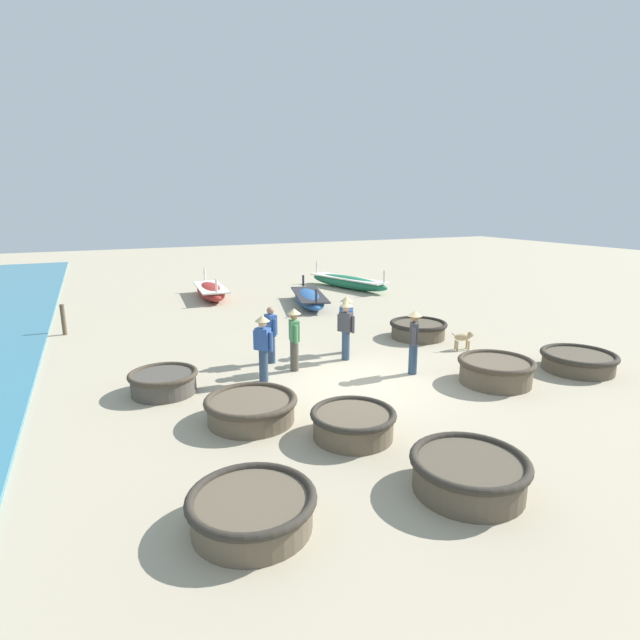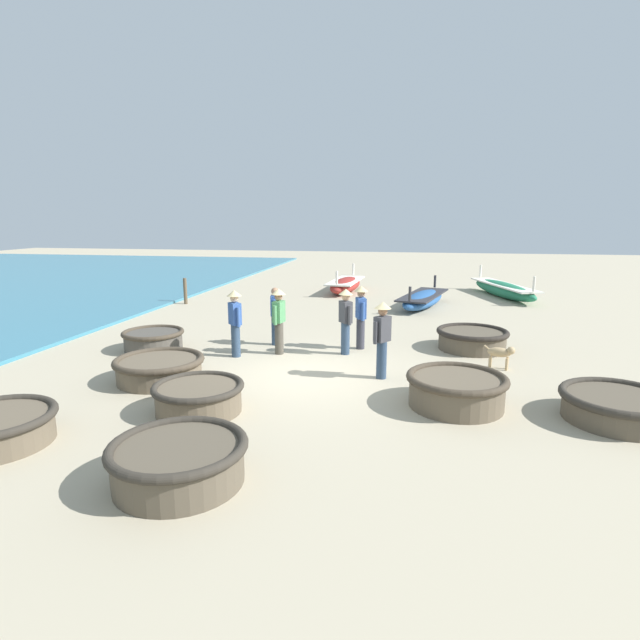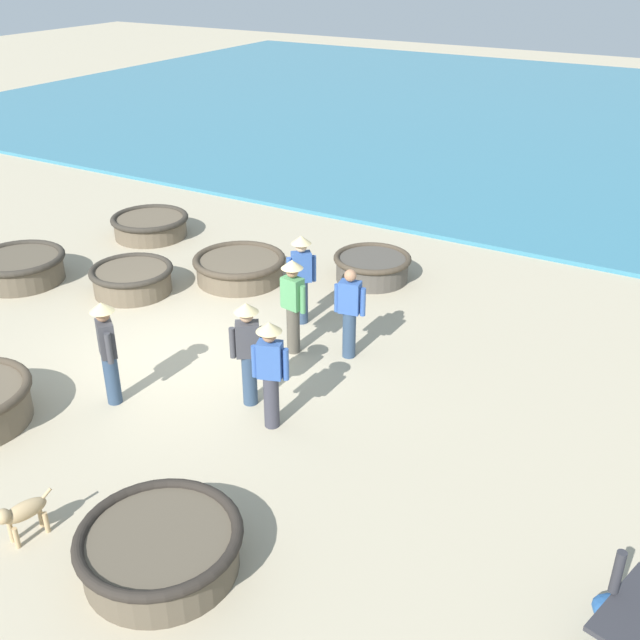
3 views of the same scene
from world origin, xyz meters
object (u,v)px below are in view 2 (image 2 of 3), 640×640
(coracle_center, at_px, (179,460))
(fisherman_standing_left, at_px, (279,317))
(fisherman_by_coracle, at_px, (235,319))
(coracle_far_left, at_px, (456,389))
(long_boat_ochre_hull, at_px, (346,285))
(fisherman_with_hat, at_px, (275,315))
(coracle_nearest, at_px, (199,396))
(long_boat_white_hull, at_px, (503,289))
(dog, at_px, (501,353))
(fisherman_hauling, at_px, (382,335))
(coracle_front_left, at_px, (618,406))
(long_boat_green_hull, at_px, (423,299))
(coracle_upturned, at_px, (153,339))
(fisherman_standing_right, at_px, (361,313))
(coracle_front_right, at_px, (159,368))
(mooring_post_inland, at_px, (185,291))
(fisherman_crouching, at_px, (346,317))
(coracle_far_right, at_px, (472,338))

(coracle_center, relative_size, fisherman_standing_left, 1.09)
(fisherman_by_coracle, bearing_deg, coracle_far_left, -25.74)
(long_boat_ochre_hull, distance_m, fisherman_with_hat, 10.13)
(coracle_nearest, bearing_deg, fisherman_by_coracle, 99.28)
(long_boat_white_hull, distance_m, dog, 11.17)
(long_boat_white_hull, relative_size, fisherman_hauling, 3.17)
(coracle_nearest, bearing_deg, fisherman_hauling, 38.99)
(coracle_front_left, height_order, long_boat_green_hull, long_boat_green_hull)
(coracle_upturned, relative_size, fisherman_standing_left, 0.95)
(coracle_front_left, height_order, fisherman_standing_right, fisherman_standing_right)
(coracle_front_right, bearing_deg, long_boat_white_hull, 55.26)
(fisherman_hauling, bearing_deg, fisherman_with_hat, 141.60)
(coracle_center, height_order, long_boat_green_hull, long_boat_green_hull)
(coracle_upturned, distance_m, long_boat_ochre_hull, 11.75)
(coracle_nearest, height_order, coracle_front_left, coracle_nearest)
(fisherman_standing_right, bearing_deg, long_boat_ochre_hull, 99.70)
(long_boat_ochre_hull, xyz_separation_m, fisherman_by_coracle, (-1.24, -11.42, 0.62))
(coracle_front_right, distance_m, fisherman_with_hat, 3.80)
(fisherman_standing_left, xyz_separation_m, mooring_post_inland, (-5.62, 6.56, -0.44))
(coracle_front_right, height_order, coracle_front_left, coracle_front_right)
(fisherman_crouching, height_order, fisherman_standing_left, same)
(coracle_upturned, xyz_separation_m, long_boat_green_hull, (7.06, 7.83, 0.02))
(coracle_front_left, xyz_separation_m, long_boat_ochre_hull, (-6.53, 14.07, 0.06))
(fisherman_by_coracle, bearing_deg, fisherman_with_hat, 63.57)
(coracle_front_left, distance_m, fisherman_by_coracle, 8.23)
(coracle_far_right, bearing_deg, long_boat_ochre_hull, 115.58)
(coracle_front_left, bearing_deg, coracle_upturned, 164.10)
(coracle_far_left, relative_size, dog, 2.74)
(fisherman_by_coracle, xyz_separation_m, fisherman_standing_left, (0.99, 0.44, 0.00))
(fisherman_by_coracle, bearing_deg, long_boat_white_hull, 53.62)
(coracle_upturned, relative_size, coracle_center, 0.87)
(long_boat_white_hull, xyz_separation_m, dog, (-1.89, -11.01, 0.03))
(long_boat_green_hull, distance_m, fisherman_crouching, 7.66)
(coracle_front_right, distance_m, fisherman_by_coracle, 2.38)
(mooring_post_inland, bearing_deg, coracle_upturned, -71.35)
(coracle_front_left, bearing_deg, coracle_far_right, 113.35)
(fisherman_crouching, height_order, mooring_post_inland, fisherman_crouching)
(long_boat_ochre_hull, xyz_separation_m, fisherman_standing_left, (-0.25, -10.98, 0.62))
(coracle_front_right, distance_m, mooring_post_inland, 9.80)
(coracle_far_left, bearing_deg, coracle_nearest, -166.47)
(coracle_far_right, relative_size, fisherman_with_hat, 1.18)
(fisherman_with_hat, xyz_separation_m, mooring_post_inland, (-5.29, 5.68, -0.32))
(coracle_nearest, distance_m, coracle_center, 2.44)
(coracle_center, relative_size, fisherman_hauling, 1.09)
(coracle_far_left, relative_size, fisherman_with_hat, 1.17)
(long_boat_green_hull, distance_m, fisherman_with_hat, 7.88)
(coracle_far_left, relative_size, fisherman_crouching, 1.10)
(coracle_nearest, height_order, fisherman_with_hat, fisherman_with_hat)
(long_boat_white_hull, height_order, mooring_post_inland, long_boat_white_hull)
(fisherman_standing_right, distance_m, fisherman_standing_left, 2.16)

